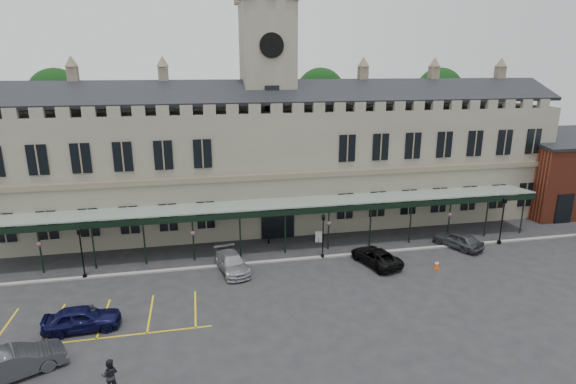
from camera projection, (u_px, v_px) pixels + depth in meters
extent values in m
plane|color=black|center=(304.00, 290.00, 33.52)|extent=(140.00, 140.00, 0.00)
cube|color=slate|center=(269.00, 167.00, 46.98)|extent=(60.00, 10.00, 12.00)
cube|color=brown|center=(278.00, 176.00, 42.04)|extent=(60.00, 0.35, 0.50)
cube|color=black|center=(272.00, 92.00, 42.51)|extent=(60.00, 4.77, 2.20)
cube|color=black|center=(264.00, 89.00, 47.22)|extent=(60.00, 4.77, 2.20)
cube|color=black|center=(278.00, 219.00, 43.28)|extent=(3.20, 0.18, 3.80)
cube|color=slate|center=(268.00, 119.00, 45.62)|extent=(5.00, 5.00, 22.00)
cylinder|color=silver|center=(272.00, 45.00, 41.31)|extent=(2.20, 0.12, 2.20)
cylinder|color=black|center=(272.00, 45.00, 41.25)|extent=(2.30, 0.04, 2.30)
cube|color=black|center=(272.00, 101.00, 42.67)|extent=(1.40, 0.12, 2.80)
cube|color=#8C9E93|center=(281.00, 203.00, 40.89)|extent=(50.00, 4.00, 0.40)
cube|color=black|center=(286.00, 213.00, 39.08)|extent=(50.00, 0.18, 0.50)
cube|color=maroon|center=(566.00, 176.00, 51.34)|extent=(12.00, 8.00, 8.00)
cube|color=black|center=(573.00, 137.00, 50.12)|extent=(12.40, 8.36, 1.47)
cube|color=gray|center=(289.00, 260.00, 38.69)|extent=(60.00, 0.40, 0.12)
cylinder|color=#332314|center=(66.00, 158.00, 51.16)|extent=(0.70, 0.70, 12.00)
sphere|color=black|center=(57.00, 96.00, 49.26)|extent=(6.00, 6.00, 6.00)
cylinder|color=#332314|center=(319.00, 149.00, 57.02)|extent=(0.70, 0.70, 12.00)
sphere|color=black|center=(320.00, 93.00, 55.13)|extent=(6.00, 6.00, 6.00)
cylinder|color=#332314|center=(434.00, 145.00, 60.15)|extent=(0.70, 0.70, 12.00)
sphere|color=black|center=(439.00, 91.00, 58.25)|extent=(6.00, 6.00, 6.00)
cylinder|color=black|center=(85.00, 277.00, 35.42)|extent=(0.34, 0.34, 0.28)
cylinder|color=black|center=(82.00, 256.00, 34.95)|extent=(0.11, 0.11, 3.77)
cube|color=black|center=(79.00, 232.00, 34.40)|extent=(0.26, 0.26, 0.38)
cone|color=black|center=(78.00, 228.00, 34.31)|extent=(0.41, 0.41, 0.28)
cylinder|color=black|center=(323.00, 256.00, 39.20)|extent=(0.32, 0.32, 0.27)
cylinder|color=black|center=(323.00, 239.00, 38.76)|extent=(0.11, 0.11, 3.54)
cube|color=black|center=(323.00, 218.00, 38.24)|extent=(0.25, 0.25, 0.35)
cone|color=black|center=(323.00, 215.00, 38.16)|extent=(0.39, 0.39, 0.27)
cylinder|color=black|center=(499.00, 242.00, 42.30)|extent=(0.37, 0.37, 0.31)
cylinder|color=black|center=(502.00, 223.00, 41.79)|extent=(0.12, 0.12, 4.08)
cube|color=black|center=(505.00, 201.00, 41.19)|extent=(0.29, 0.29, 0.41)
cone|color=black|center=(505.00, 197.00, 41.10)|extent=(0.45, 0.45, 0.31)
cube|color=#DD3F06|center=(436.00, 268.00, 37.14)|extent=(0.41, 0.41, 0.04)
cone|color=#DD3F06|center=(437.00, 264.00, 37.05)|extent=(0.47, 0.47, 0.75)
cylinder|color=silver|center=(437.00, 263.00, 37.02)|extent=(0.31, 0.31, 0.11)
cylinder|color=black|center=(319.00, 240.00, 42.64)|extent=(0.05, 0.05, 0.45)
cube|color=silver|center=(319.00, 237.00, 42.55)|extent=(0.62, 0.21, 1.09)
cylinder|color=black|center=(269.00, 239.00, 42.25)|extent=(0.15, 0.15, 0.84)
cylinder|color=black|center=(317.00, 237.00, 42.92)|extent=(0.14, 0.14, 0.81)
imported|color=black|center=(82.00, 318.00, 28.36)|extent=(4.73, 2.10, 1.58)
imported|color=#35383C|center=(15.00, 362.00, 24.12)|extent=(5.17, 3.69, 1.62)
imported|color=gray|center=(232.00, 263.00, 36.55)|extent=(2.95, 5.29, 1.45)
imported|color=black|center=(376.00, 256.00, 37.81)|extent=(3.61, 5.41, 1.38)
imported|color=#35383C|center=(458.00, 240.00, 41.28)|extent=(3.63, 4.91, 1.55)
imported|color=black|center=(93.00, 316.00, 28.60)|extent=(0.65, 0.71, 1.63)
imported|color=black|center=(110.00, 375.00, 22.98)|extent=(0.92, 0.73, 1.82)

